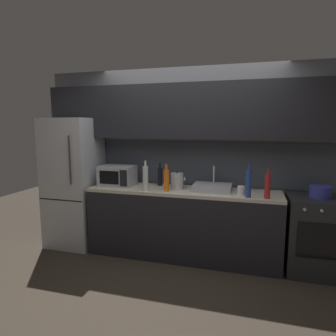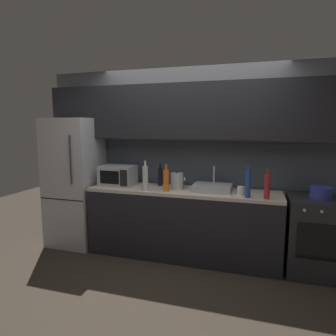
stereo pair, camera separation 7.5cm
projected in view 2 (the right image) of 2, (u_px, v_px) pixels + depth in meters
The scene contains 15 objects.
ground_plane at pixel (161, 291), 3.08m from camera, with size 10.00×10.00×0.00m, color #2D261E.
back_wall at pixel (189, 138), 3.99m from camera, with size 4.20×0.44×2.50m.
counter_run at pixel (183, 223), 3.86m from camera, with size 2.46×0.60×0.90m.
refrigerator at pixel (75, 182), 4.27m from camera, with size 0.68×0.69×1.82m.
oven_range at pixel (314, 236), 3.41m from camera, with size 0.60×0.62×0.90m.
microwave at pixel (118, 175), 4.07m from camera, with size 0.46×0.35×0.27m.
sink_basin at pixel (212, 188), 3.71m from camera, with size 0.48×0.38×0.30m.
kettle at pixel (177, 181), 3.82m from camera, with size 0.20×0.16×0.23m.
wine_bottle_orange at pixel (166, 180), 3.68m from camera, with size 0.07×0.07×0.34m.
wine_bottle_blue at pixel (248, 184), 3.34m from camera, with size 0.06×0.06×0.39m.
wine_bottle_dark at pixel (160, 176), 4.03m from camera, with size 0.06×0.06×0.32m.
wine_bottle_red at pixel (267, 187), 3.29m from camera, with size 0.06×0.06×0.34m.
wine_bottle_clear at pixel (145, 178), 3.71m from camera, with size 0.07×0.07×0.38m.
mug_white at pixel (241, 191), 3.49m from camera, with size 0.09×0.09×0.10m, color silver.
cooking_pot at pixel (321, 192), 3.32m from camera, with size 0.24×0.24×0.14m.
Camera 2 is at (0.91, -2.71, 1.71)m, focal length 31.49 mm.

